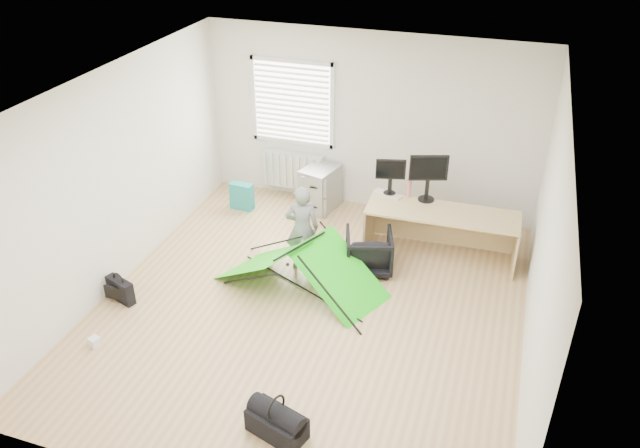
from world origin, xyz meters
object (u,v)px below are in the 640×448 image
(monitor_right, at_px, (427,184))
(person, at_px, (302,228))
(thermos, at_px, (409,188))
(laptop_bag, at_px, (121,290))
(desk, at_px, (440,234))
(storage_crate, at_px, (477,226))
(monitor_left, at_px, (390,181))
(office_chair, at_px, (369,251))
(duffel_bag, at_px, (277,424))
(kite, at_px, (300,267))
(filing_cabinet, at_px, (320,188))

(monitor_right, xyz_separation_m, person, (-1.40, -1.11, -0.33))
(thermos, bearing_deg, laptop_bag, -140.35)
(desk, height_order, person, person)
(desk, distance_m, storage_crate, 0.86)
(desk, xyz_separation_m, person, (-1.67, -0.84, 0.26))
(monitor_left, relative_size, office_chair, 0.67)
(monitor_right, relative_size, thermos, 2.05)
(monitor_right, height_order, storage_crate, monitor_right)
(thermos, height_order, office_chair, thermos)
(desk, bearing_deg, duffel_bag, -106.58)
(laptop_bag, bearing_deg, monitor_left, 61.73)
(storage_crate, xyz_separation_m, laptop_bag, (-3.99, -2.94, 0.00))
(duffel_bag, bearing_deg, monitor_right, 97.18)
(thermos, distance_m, storage_crate, 1.25)
(office_chair, bearing_deg, laptop_bag, 13.36)
(person, bearing_deg, kite, 87.09)
(desk, relative_size, storage_crate, 3.84)
(desk, distance_m, office_chair, 1.04)
(office_chair, xyz_separation_m, storage_crate, (1.27, 1.33, -0.13))
(monitor_right, bearing_deg, person, -160.17)
(desk, relative_size, person, 1.68)
(monitor_right, bearing_deg, office_chair, -140.86)
(kite, bearing_deg, filing_cabinet, 126.16)
(monitor_left, distance_m, laptop_bag, 3.80)
(kite, distance_m, duffel_bag, 2.34)
(desk, height_order, filing_cabinet, desk)
(desk, distance_m, kite, 2.01)
(monitor_left, relative_size, storage_crate, 0.78)
(filing_cabinet, relative_size, duffel_bag, 1.21)
(duffel_bag, bearing_deg, office_chair, 104.90)
(filing_cabinet, relative_size, thermos, 2.73)
(filing_cabinet, distance_m, duffel_bag, 4.45)
(monitor_left, relative_size, duffel_bag, 0.72)
(office_chair, bearing_deg, kite, 26.48)
(person, height_order, duffel_bag, person)
(office_chair, relative_size, storage_crate, 1.16)
(monitor_left, bearing_deg, monitor_right, -15.75)
(monitor_left, xyz_separation_m, person, (-0.89, -1.12, -0.28))
(thermos, height_order, laptop_bag, thermos)
(person, distance_m, storage_crate, 2.67)
(filing_cabinet, xyz_separation_m, kite, (0.42, -2.07, -0.03))
(monitor_left, xyz_separation_m, laptop_bag, (-2.77, -2.50, -0.73))
(monitor_right, distance_m, storage_crate, 1.15)
(desk, bearing_deg, person, -154.69)
(office_chair, relative_size, person, 0.51)
(office_chair, height_order, storage_crate, office_chair)
(desk, bearing_deg, kite, -141.32)
(desk, xyz_separation_m, kite, (-1.54, -1.30, -0.03))
(desk, distance_m, thermos, 0.76)
(filing_cabinet, xyz_separation_m, laptop_bag, (-1.59, -3.00, -0.19))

